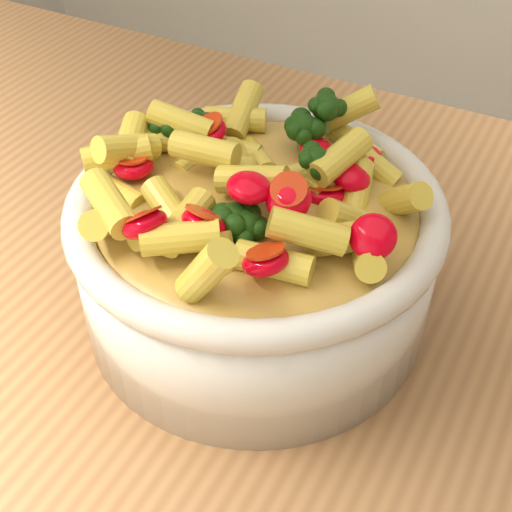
% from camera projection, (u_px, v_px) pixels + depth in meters
% --- Properties ---
extents(table, '(1.20, 0.80, 0.90)m').
position_uv_depth(table, '(261.00, 460.00, 0.53)').
color(table, '#A27345').
rests_on(table, ground).
extents(serving_bowl, '(0.24, 0.24, 0.10)m').
position_uv_depth(serving_bowl, '(256.00, 255.00, 0.48)').
color(serving_bowl, silver).
rests_on(serving_bowl, table).
extents(pasta_salad, '(0.19, 0.19, 0.04)m').
position_uv_depth(pasta_salad, '(256.00, 175.00, 0.43)').
color(pasta_salad, '#E5CD48').
rests_on(pasta_salad, serving_bowl).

